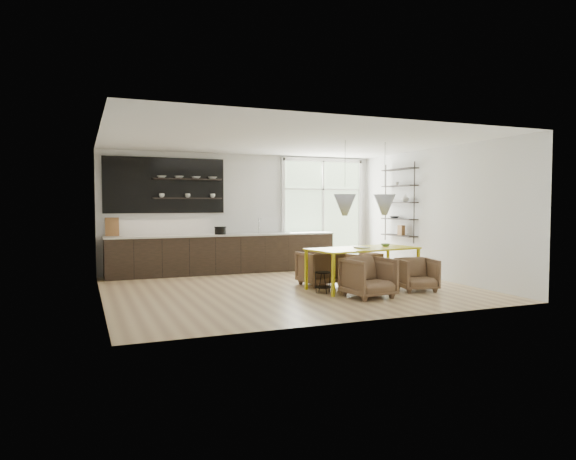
% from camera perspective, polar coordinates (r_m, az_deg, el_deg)
% --- Properties ---
extents(room, '(7.02, 6.01, 2.91)m').
position_cam_1_polar(room, '(11.29, 0.81, 1.87)').
color(room, '#D1B280').
rests_on(room, ground).
extents(kitchen_run, '(5.54, 0.69, 2.75)m').
position_cam_1_polar(kitchen_run, '(12.44, -7.48, -2.03)').
color(kitchen_run, black).
rests_on(kitchen_run, ground).
extents(right_shelving, '(0.26, 1.22, 1.90)m').
position_cam_1_polar(right_shelving, '(12.70, 12.32, 2.78)').
color(right_shelving, black).
rests_on(right_shelving, ground).
extents(dining_table, '(2.33, 1.32, 0.80)m').
position_cam_1_polar(dining_table, '(10.23, 8.35, -2.28)').
color(dining_table, gold).
rests_on(dining_table, ground).
extents(armchair_back_left, '(0.82, 0.84, 0.71)m').
position_cam_1_polar(armchair_back_left, '(10.55, 3.53, -4.24)').
color(armchair_back_left, brown).
rests_on(armchair_back_left, ground).
extents(armchair_back_right, '(0.85, 0.86, 0.62)m').
position_cam_1_polar(armchair_back_right, '(11.26, 8.18, -4.04)').
color(armchair_back_right, brown).
rests_on(armchair_back_right, ground).
extents(armchair_front_left, '(0.86, 0.88, 0.72)m').
position_cam_1_polar(armchair_front_left, '(9.29, 8.93, -5.22)').
color(armchair_front_left, brown).
rests_on(armchair_front_left, ground).
extents(armchair_front_right, '(0.80, 0.82, 0.63)m').
position_cam_1_polar(armchair_front_right, '(10.18, 14.13, -4.82)').
color(armchair_front_right, brown).
rests_on(armchair_front_right, ground).
extents(wire_stool, '(0.31, 0.31, 0.40)m').
position_cam_1_polar(wire_stool, '(9.69, 3.88, -5.49)').
color(wire_stool, black).
rests_on(wire_stool, ground).
extents(table_book, '(0.25, 0.31, 0.03)m').
position_cam_1_polar(table_book, '(10.08, 7.73, -1.96)').
color(table_book, white).
rests_on(table_book, dining_table).
extents(table_bowl, '(0.21, 0.21, 0.06)m').
position_cam_1_polar(table_bowl, '(10.65, 10.77, -1.64)').
color(table_bowl, '#5D8453').
rests_on(table_bowl, dining_table).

